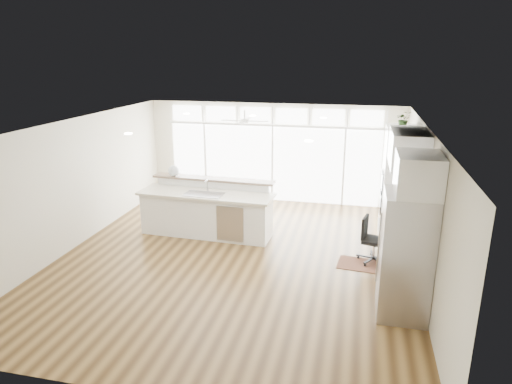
# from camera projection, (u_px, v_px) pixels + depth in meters

# --- Properties ---
(floor) EXTENTS (7.00, 8.00, 0.02)m
(floor) POSITION_uv_depth(u_px,v_px,m) (235.00, 259.00, 9.25)
(floor) COLOR #482F16
(floor) RESTS_ON ground
(ceiling) EXTENTS (7.00, 8.00, 0.02)m
(ceiling) POSITION_uv_depth(u_px,v_px,m) (234.00, 125.00, 8.46)
(ceiling) COLOR silver
(ceiling) RESTS_ON wall_back
(wall_back) EXTENTS (7.00, 0.04, 2.70)m
(wall_back) POSITION_uv_depth(u_px,v_px,m) (273.00, 153.00, 12.58)
(wall_back) COLOR beige
(wall_back) RESTS_ON floor
(wall_front) EXTENTS (7.00, 0.04, 2.70)m
(wall_front) POSITION_uv_depth(u_px,v_px,m) (140.00, 298.00, 5.13)
(wall_front) COLOR beige
(wall_front) RESTS_ON floor
(wall_left) EXTENTS (0.04, 8.00, 2.70)m
(wall_left) POSITION_uv_depth(u_px,v_px,m) (74.00, 184.00, 9.60)
(wall_left) COLOR beige
(wall_left) RESTS_ON floor
(wall_right) EXTENTS (0.04, 8.00, 2.70)m
(wall_right) POSITION_uv_depth(u_px,v_px,m) (424.00, 208.00, 8.11)
(wall_right) COLOR beige
(wall_right) RESTS_ON floor
(glass_wall) EXTENTS (5.80, 0.06, 2.08)m
(glass_wall) POSITION_uv_depth(u_px,v_px,m) (273.00, 164.00, 12.62)
(glass_wall) COLOR white
(glass_wall) RESTS_ON wall_back
(transom_row) EXTENTS (5.90, 0.06, 0.40)m
(transom_row) POSITION_uv_depth(u_px,v_px,m) (273.00, 115.00, 12.23)
(transom_row) COLOR white
(transom_row) RESTS_ON wall_back
(desk_window) EXTENTS (0.04, 0.85, 0.85)m
(desk_window) POSITION_uv_depth(u_px,v_px,m) (421.00, 192.00, 8.34)
(desk_window) COLOR white
(desk_window) RESTS_ON wall_right
(ceiling_fan) EXTENTS (1.16, 1.16, 0.32)m
(ceiling_fan) POSITION_uv_depth(u_px,v_px,m) (245.00, 117.00, 11.24)
(ceiling_fan) COLOR silver
(ceiling_fan) RESTS_ON ceiling
(recessed_lights) EXTENTS (3.40, 3.00, 0.02)m
(recessed_lights) POSITION_uv_depth(u_px,v_px,m) (236.00, 125.00, 8.65)
(recessed_lights) COLOR white
(recessed_lights) RESTS_ON ceiling
(oven_cabinet) EXTENTS (0.64, 1.20, 2.50)m
(oven_cabinet) POSITION_uv_depth(u_px,v_px,m) (397.00, 185.00, 9.89)
(oven_cabinet) COLOR white
(oven_cabinet) RESTS_ON floor
(desk_nook) EXTENTS (0.72, 1.30, 0.76)m
(desk_nook) POSITION_uv_depth(u_px,v_px,m) (396.00, 249.00, 8.75)
(desk_nook) COLOR white
(desk_nook) RESTS_ON floor
(upper_cabinets) EXTENTS (0.64, 1.30, 0.64)m
(upper_cabinets) POSITION_uv_depth(u_px,v_px,m) (409.00, 148.00, 8.17)
(upper_cabinets) COLOR white
(upper_cabinets) RESTS_ON wall_right
(refrigerator) EXTENTS (0.76, 0.90, 2.00)m
(refrigerator) POSITION_uv_depth(u_px,v_px,m) (406.00, 255.00, 7.04)
(refrigerator) COLOR #A5A5A9
(refrigerator) RESTS_ON floor
(fridge_cabinet) EXTENTS (0.64, 0.90, 0.60)m
(fridge_cabinet) POSITION_uv_depth(u_px,v_px,m) (418.00, 174.00, 6.64)
(fridge_cabinet) COLOR white
(fridge_cabinet) RESTS_ON wall_right
(framed_photos) EXTENTS (0.06, 0.22, 0.80)m
(framed_photos) POSITION_uv_depth(u_px,v_px,m) (417.00, 190.00, 8.96)
(framed_photos) COLOR black
(framed_photos) RESTS_ON wall_right
(kitchen_island) EXTENTS (3.10, 1.28, 1.21)m
(kitchen_island) POSITION_uv_depth(u_px,v_px,m) (206.00, 209.00, 10.30)
(kitchen_island) COLOR white
(kitchen_island) RESTS_ON floor
(rug) EXTENTS (0.92, 0.70, 0.01)m
(rug) POSITION_uv_depth(u_px,v_px,m) (360.00, 264.00, 8.96)
(rug) COLOR #3B1C12
(rug) RESTS_ON floor
(office_chair) EXTENTS (0.56, 0.53, 0.91)m
(office_chair) POSITION_uv_depth(u_px,v_px,m) (375.00, 240.00, 8.97)
(office_chair) COLOR black
(office_chair) RESTS_ON floor
(fishbowl) EXTENTS (0.28, 0.28, 0.26)m
(fishbowl) POSITION_uv_depth(u_px,v_px,m) (174.00, 171.00, 10.69)
(fishbowl) COLOR silver
(fishbowl) RESTS_ON kitchen_island
(monitor) EXTENTS (0.08, 0.44, 0.37)m
(monitor) POSITION_uv_depth(u_px,v_px,m) (395.00, 221.00, 8.60)
(monitor) COLOR black
(monitor) RESTS_ON desk_nook
(keyboard) EXTENTS (0.13, 0.33, 0.02)m
(keyboard) POSITION_uv_depth(u_px,v_px,m) (385.00, 229.00, 8.69)
(keyboard) COLOR silver
(keyboard) RESTS_ON desk_nook
(potted_plant) EXTENTS (0.34, 0.37, 0.26)m
(potted_plant) POSITION_uv_depth(u_px,v_px,m) (404.00, 121.00, 9.48)
(potted_plant) COLOR #315323
(potted_plant) RESTS_ON oven_cabinet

